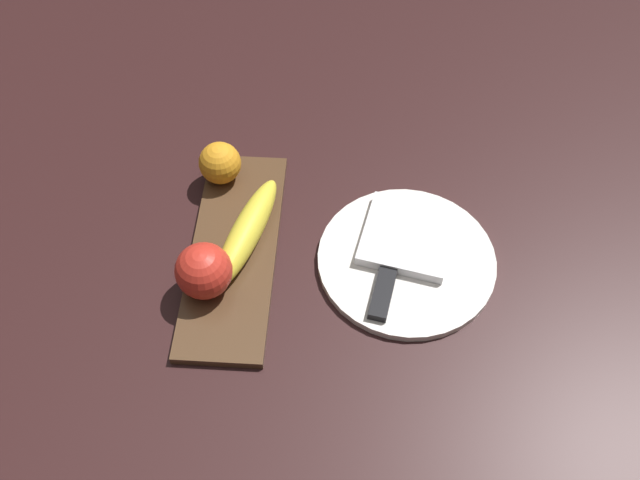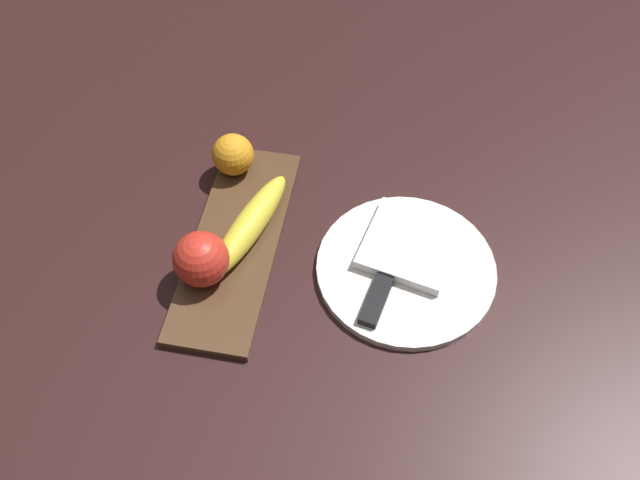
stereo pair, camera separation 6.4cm
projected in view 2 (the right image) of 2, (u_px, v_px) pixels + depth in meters
ground_plane at (216, 249)px, 0.96m from camera, size 2.40×2.40×0.00m
fruit_tray at (236, 243)px, 0.96m from camera, size 0.34×0.11×0.01m
apple at (203, 259)px, 0.89m from camera, size 0.07×0.07×0.07m
banana at (250, 225)px, 0.95m from camera, size 0.19×0.09×0.04m
orange_near_apple at (233, 155)px, 1.01m from camera, size 0.06×0.06×0.06m
dinner_plate at (406, 269)px, 0.94m from camera, size 0.24×0.24×0.01m
folded_napkin at (409, 245)px, 0.94m from camera, size 0.14×0.14×0.02m
knife at (382, 286)px, 0.91m from camera, size 0.18×0.06×0.01m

